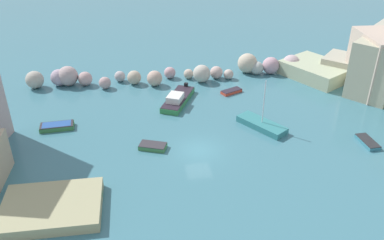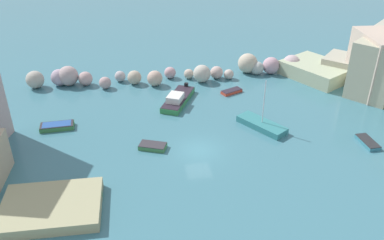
{
  "view_description": "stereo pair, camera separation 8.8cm",
  "coord_description": "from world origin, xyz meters",
  "px_view_note": "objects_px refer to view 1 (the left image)",
  "views": [
    {
      "loc": [
        -5.73,
        -32.52,
        21.94
      ],
      "look_at": [
        0.0,
        4.38,
        1.0
      ],
      "focal_mm": 37.67,
      "sensor_mm": 36.0,
      "label": 1
    },
    {
      "loc": [
        -5.64,
        -32.54,
        21.94
      ],
      "look_at": [
        0.0,
        4.38,
        1.0
      ],
      "focal_mm": 37.67,
      "sensor_mm": 36.0,
      "label": 2
    }
  ],
  "objects_px": {
    "stone_dock": "(52,208)",
    "moored_boat_0": "(153,146)",
    "moored_boat_2": "(177,99)",
    "moored_boat_4": "(368,142)",
    "channel_buoy": "(183,95)",
    "moored_boat_6": "(231,91)",
    "moored_boat_1": "(262,125)",
    "moored_boat_5": "(57,126)",
    "moored_boat_3": "(79,200)"
  },
  "relations": [
    {
      "from": "channel_buoy",
      "to": "moored_boat_0",
      "type": "bearing_deg",
      "value": -112.5
    },
    {
      "from": "moored_boat_0",
      "to": "moored_boat_6",
      "type": "xyz_separation_m",
      "value": [
        10.73,
        11.3,
        -0.03
      ]
    },
    {
      "from": "moored_boat_0",
      "to": "moored_boat_5",
      "type": "distance_m",
      "value": 11.28
    },
    {
      "from": "stone_dock",
      "to": "moored_boat_0",
      "type": "relative_size",
      "value": 2.61
    },
    {
      "from": "moored_boat_5",
      "to": "channel_buoy",
      "type": "bearing_deg",
      "value": -162.27
    },
    {
      "from": "stone_dock",
      "to": "moored_boat_3",
      "type": "relative_size",
      "value": 2.09
    },
    {
      "from": "moored_boat_0",
      "to": "moored_boat_1",
      "type": "distance_m",
      "value": 12.09
    },
    {
      "from": "moored_boat_5",
      "to": "moored_boat_0",
      "type": "bearing_deg",
      "value": 147.77
    },
    {
      "from": "moored_boat_4",
      "to": "moored_boat_0",
      "type": "bearing_deg",
      "value": 81.49
    },
    {
      "from": "moored_boat_2",
      "to": "stone_dock",
      "type": "bearing_deg",
      "value": -9.31
    },
    {
      "from": "stone_dock",
      "to": "moored_boat_5",
      "type": "distance_m",
      "value": 13.46
    },
    {
      "from": "moored_boat_4",
      "to": "channel_buoy",
      "type": "bearing_deg",
      "value": 49.4
    },
    {
      "from": "moored_boat_0",
      "to": "moored_boat_6",
      "type": "relative_size",
      "value": 1.02
    },
    {
      "from": "moored_boat_0",
      "to": "moored_boat_5",
      "type": "xyz_separation_m",
      "value": [
        -9.88,
        5.43,
        0.05
      ]
    },
    {
      "from": "moored_boat_4",
      "to": "stone_dock",
      "type": "bearing_deg",
      "value": 98.43
    },
    {
      "from": "stone_dock",
      "to": "moored_boat_1",
      "type": "height_order",
      "value": "moored_boat_1"
    },
    {
      "from": "moored_boat_3",
      "to": "moored_boat_4",
      "type": "relative_size",
      "value": 1.27
    },
    {
      "from": "moored_boat_3",
      "to": "moored_boat_0",
      "type": "bearing_deg",
      "value": 51.06
    },
    {
      "from": "channel_buoy",
      "to": "moored_boat_2",
      "type": "bearing_deg",
      "value": -122.04
    },
    {
      "from": "moored_boat_4",
      "to": "moored_boat_6",
      "type": "distance_m",
      "value": 17.44
    },
    {
      "from": "channel_buoy",
      "to": "moored_boat_4",
      "type": "height_order",
      "value": "channel_buoy"
    },
    {
      "from": "moored_boat_0",
      "to": "channel_buoy",
      "type": "bearing_deg",
      "value": 88.38
    },
    {
      "from": "stone_dock",
      "to": "moored_boat_0",
      "type": "bearing_deg",
      "value": 43.15
    },
    {
      "from": "moored_boat_2",
      "to": "moored_boat_6",
      "type": "distance_m",
      "value": 7.31
    },
    {
      "from": "moored_boat_0",
      "to": "moored_boat_3",
      "type": "distance_m",
      "value": 9.67
    },
    {
      "from": "moored_boat_1",
      "to": "moored_boat_2",
      "type": "relative_size",
      "value": 0.81
    },
    {
      "from": "moored_boat_0",
      "to": "moored_boat_1",
      "type": "bearing_deg",
      "value": 31.8
    },
    {
      "from": "moored_boat_0",
      "to": "moored_boat_5",
      "type": "relative_size",
      "value": 0.82
    },
    {
      "from": "stone_dock",
      "to": "channel_buoy",
      "type": "height_order",
      "value": "stone_dock"
    },
    {
      "from": "channel_buoy",
      "to": "moored_boat_6",
      "type": "bearing_deg",
      "value": 2.52
    },
    {
      "from": "stone_dock",
      "to": "moored_boat_0",
      "type": "xyz_separation_m",
      "value": [
        8.48,
        7.95,
        -0.22
      ]
    },
    {
      "from": "moored_boat_3",
      "to": "moored_boat_6",
      "type": "height_order",
      "value": "moored_boat_3"
    },
    {
      "from": "moored_boat_3",
      "to": "moored_boat_6",
      "type": "relative_size",
      "value": 1.27
    },
    {
      "from": "moored_boat_0",
      "to": "moored_boat_4",
      "type": "relative_size",
      "value": 1.02
    },
    {
      "from": "channel_buoy",
      "to": "moored_boat_1",
      "type": "height_order",
      "value": "moored_boat_1"
    },
    {
      "from": "stone_dock",
      "to": "moored_boat_5",
      "type": "xyz_separation_m",
      "value": [
        -1.4,
        13.38,
        -0.16
      ]
    },
    {
      "from": "stone_dock",
      "to": "moored_boat_3",
      "type": "height_order",
      "value": "stone_dock"
    },
    {
      "from": "moored_boat_6",
      "to": "channel_buoy",
      "type": "bearing_deg",
      "value": 157.73
    },
    {
      "from": "moored_boat_3",
      "to": "moored_boat_4",
      "type": "xyz_separation_m",
      "value": [
        27.9,
        4.74,
        -0.11
      ]
    },
    {
      "from": "stone_dock",
      "to": "moored_boat_6",
      "type": "bearing_deg",
      "value": 45.06
    },
    {
      "from": "moored_boat_1",
      "to": "stone_dock",
      "type": "bearing_deg",
      "value": 82.67
    },
    {
      "from": "channel_buoy",
      "to": "moored_boat_6",
      "type": "distance_m",
      "value": 6.17
    },
    {
      "from": "stone_dock",
      "to": "moored_boat_2",
      "type": "distance_m",
      "value": 21.29
    },
    {
      "from": "moored_boat_6",
      "to": "moored_boat_5",
      "type": "bearing_deg",
      "value": 171.1
    },
    {
      "from": "moored_boat_6",
      "to": "moored_boat_3",
      "type": "bearing_deg",
      "value": -157.67
    },
    {
      "from": "stone_dock",
      "to": "moored_boat_3",
      "type": "xyz_separation_m",
      "value": [
        2.03,
        0.75,
        -0.14
      ]
    },
    {
      "from": "moored_boat_0",
      "to": "moored_boat_4",
      "type": "xyz_separation_m",
      "value": [
        21.45,
        -2.46,
        -0.03
      ]
    },
    {
      "from": "moored_boat_1",
      "to": "moored_boat_6",
      "type": "xyz_separation_m",
      "value": [
        -1.14,
        9.01,
        -0.16
      ]
    },
    {
      "from": "moored_boat_2",
      "to": "moored_boat_4",
      "type": "bearing_deg",
      "value": 81.43
    },
    {
      "from": "moored_boat_3",
      "to": "moored_boat_6",
      "type": "distance_m",
      "value": 25.25
    }
  ]
}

